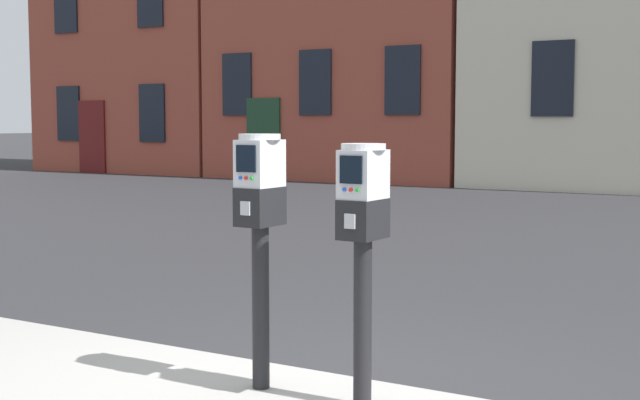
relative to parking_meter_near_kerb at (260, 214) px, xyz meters
The scene contains 3 objects.
parking_meter_near_kerb is the anchor object (origin of this frame).
parking_meter_twin_adjacent 0.60m from the parking_meter_near_kerb, ahead, with size 0.22×0.26×1.29m.
townhouse_grey_stucco 23.73m from the parking_meter_near_kerb, 131.39° to the left, with size 6.47×5.40×9.44m.
Camera 1 is at (2.32, -3.95, 1.54)m, focal length 49.42 mm.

